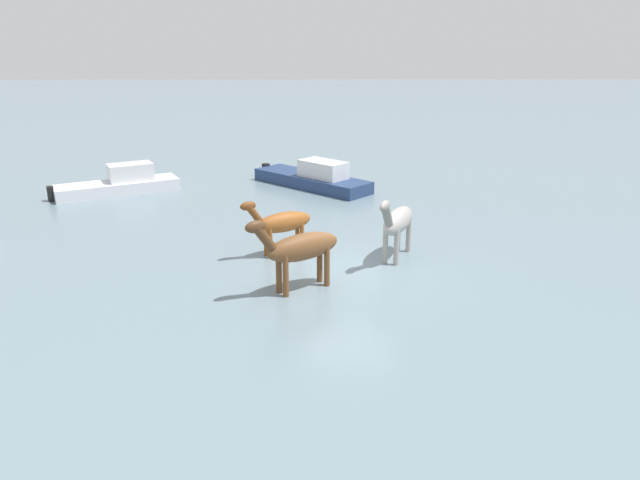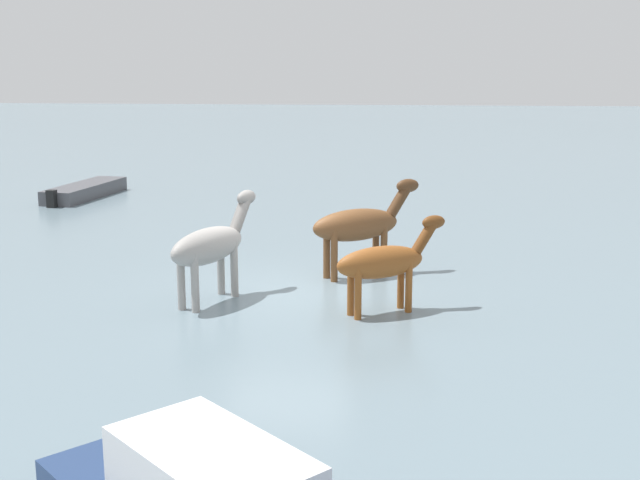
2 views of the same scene
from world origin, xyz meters
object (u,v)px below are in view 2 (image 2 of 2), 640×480
at_px(horse_lead, 384,262).
at_px(horse_chestnut_trailing, 360,225).
at_px(horse_pinto_flank, 211,245).
at_px(boat_motor_center, 85,193).

relative_size(horse_lead, horse_chestnut_trailing, 0.88).
relative_size(horse_pinto_flank, horse_lead, 1.20).
bearing_deg(horse_chestnut_trailing, boat_motor_center, 102.57).
bearing_deg(horse_chestnut_trailing, horse_lead, -110.87).
height_order(horse_lead, boat_motor_center, horse_lead).
distance_m(horse_pinto_flank, horse_lead, 3.38).
distance_m(horse_chestnut_trailing, boat_motor_center, 14.04).
height_order(horse_pinto_flank, horse_chestnut_trailing, horse_chestnut_trailing).
bearing_deg(boat_motor_center, horse_chestnut_trailing, -126.18).
bearing_deg(horse_pinto_flank, horse_chestnut_trailing, -26.00).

